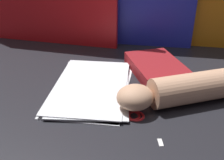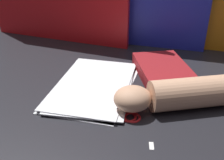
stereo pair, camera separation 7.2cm
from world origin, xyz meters
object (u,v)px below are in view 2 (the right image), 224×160
(paper_stack, at_px, (94,85))
(scissors, at_px, (133,108))
(book_closed, at_px, (162,69))
(hand_forearm, at_px, (177,94))

(paper_stack, height_order, scissors, paper_stack)
(scissors, bearing_deg, book_closed, 71.57)
(paper_stack, distance_m, book_closed, 0.24)
(paper_stack, height_order, book_closed, book_closed)
(book_closed, relative_size, hand_forearm, 0.78)
(paper_stack, height_order, hand_forearm, hand_forearm)
(paper_stack, bearing_deg, book_closed, 30.62)
(hand_forearm, bearing_deg, book_closed, 101.94)
(book_closed, bearing_deg, scissors, -108.43)
(scissors, height_order, hand_forearm, hand_forearm)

